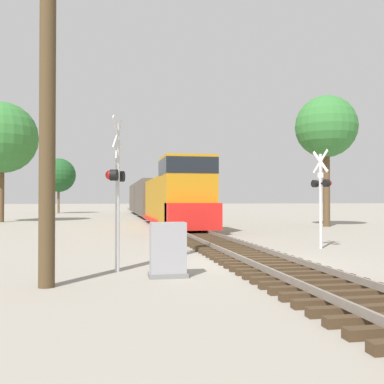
% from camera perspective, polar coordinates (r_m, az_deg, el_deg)
% --- Properties ---
extents(ground_plane, '(400.00, 400.00, 0.00)m').
position_cam_1_polar(ground_plane, '(14.15, 8.34, -8.89)').
color(ground_plane, gray).
extents(rail_track_bed, '(2.60, 160.00, 0.31)m').
position_cam_1_polar(rail_track_bed, '(14.13, 8.33, -8.34)').
color(rail_track_bed, '#42301E').
rests_on(rail_track_bed, ground).
extents(freight_train, '(2.96, 45.72, 4.47)m').
position_cam_1_polar(freight_train, '(45.96, -4.91, -0.87)').
color(freight_train, '#B77A14').
rests_on(freight_train, ground).
extents(crossing_signal_near, '(0.55, 1.01, 4.18)m').
position_cam_1_polar(crossing_signal_near, '(12.35, -9.56, 1.24)').
color(crossing_signal_near, silver).
rests_on(crossing_signal_near, ground).
extents(crossing_signal_far, '(0.50, 1.01, 3.94)m').
position_cam_1_polar(crossing_signal_far, '(18.64, 16.07, 0.35)').
color(crossing_signal_far, silver).
rests_on(crossing_signal_far, ground).
extents(relay_cabinet, '(0.97, 0.53, 1.38)m').
position_cam_1_polar(relay_cabinet, '(11.37, -3.07, -7.40)').
color(relay_cabinet, slate).
rests_on(relay_cabinet, ground).
extents(utility_pole, '(1.80, 0.36, 9.58)m').
position_cam_1_polar(utility_pole, '(10.91, -17.86, 14.61)').
color(utility_pole, '#4C3A23').
rests_on(utility_pole, ground).
extents(tree_far_right, '(4.47, 4.47, 9.50)m').
position_cam_1_polar(tree_far_right, '(34.33, 16.67, 7.86)').
color(tree_far_right, brown).
rests_on(tree_far_right, ground).
extents(tree_mid_background, '(6.20, 6.20, 10.46)m').
position_cam_1_polar(tree_mid_background, '(42.68, -23.02, 6.36)').
color(tree_mid_background, brown).
rests_on(tree_mid_background, ground).
extents(tree_deep_background, '(4.84, 4.84, 7.88)m').
position_cam_1_polar(tree_deep_background, '(67.12, -16.59, 2.06)').
color(tree_deep_background, brown).
rests_on(tree_deep_background, ground).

